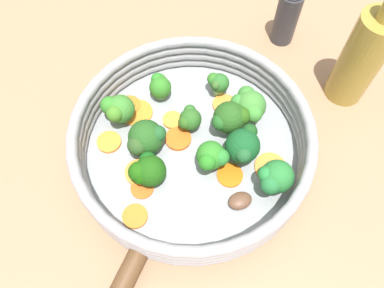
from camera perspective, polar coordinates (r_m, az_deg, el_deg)
ground_plane at (r=0.53m, az=0.00°, el=-1.49°), size 4.00×4.00×0.00m
skillet at (r=0.53m, az=0.00°, el=-1.14°), size 0.30×0.30×0.01m
skillet_rim_wall at (r=0.49m, az=0.00°, el=0.76°), size 0.32×0.32×0.06m
skillet_rivet_left at (r=0.48m, az=-10.39°, el=-13.30°), size 0.01×0.01×0.01m
skillet_rivet_right at (r=0.47m, az=-3.87°, el=-16.26°), size 0.01×0.01×0.01m
carrot_slice_0 at (r=0.52m, az=11.86°, el=-3.47°), size 0.06×0.06×0.00m
carrot_slice_1 at (r=0.56m, az=-9.57°, el=5.79°), size 0.05×0.05×0.00m
carrot_slice_2 at (r=0.51m, az=-8.11°, el=-4.29°), size 0.05×0.05×0.00m
carrot_slice_3 at (r=0.50m, az=5.79°, el=-4.76°), size 0.05×0.05×0.00m
carrot_slice_4 at (r=0.54m, az=-2.96°, el=3.66°), size 0.04×0.04×0.01m
carrot_slice_5 at (r=0.56m, az=4.97°, el=6.00°), size 0.05×0.05×0.01m
carrot_slice_6 at (r=0.52m, az=-2.12°, el=0.81°), size 0.04×0.04×0.01m
carrot_slice_7 at (r=0.53m, az=-12.52°, el=0.29°), size 0.04×0.04×0.01m
carrot_slice_8 at (r=0.55m, az=-8.32°, el=4.76°), size 0.05×0.05×0.00m
carrot_slice_9 at (r=0.50m, az=-7.60°, el=-6.66°), size 0.03×0.03×0.00m
carrot_slice_10 at (r=0.49m, az=-8.67°, el=-10.82°), size 0.04×0.04×0.00m
broccoli_floret_0 at (r=0.52m, az=8.63°, el=5.84°), size 0.05×0.06×0.05m
broccoli_floret_1 at (r=0.49m, az=7.79°, el=-0.31°), size 0.05×0.05×0.06m
broccoli_floret_2 at (r=0.53m, az=-11.22°, el=5.24°), size 0.05×0.04×0.05m
broccoli_floret_3 at (r=0.52m, az=-0.24°, el=3.85°), size 0.03×0.03×0.04m
broccoli_floret_4 at (r=0.48m, az=12.44°, el=-5.00°), size 0.05×0.05×0.05m
broccoli_floret_5 at (r=0.48m, az=-6.85°, el=-4.03°), size 0.05×0.05×0.05m
broccoli_floret_6 at (r=0.55m, az=-4.91°, el=8.84°), size 0.03×0.04×0.04m
broccoli_floret_7 at (r=0.50m, az=-7.07°, el=0.88°), size 0.05×0.05×0.05m
broccoli_floret_8 at (r=0.48m, az=3.00°, el=-1.97°), size 0.04×0.04×0.05m
broccoli_floret_9 at (r=0.55m, az=4.00°, el=9.21°), size 0.03×0.03×0.04m
broccoli_floret_10 at (r=0.51m, az=5.82°, el=3.99°), size 0.05×0.04×0.06m
mushroom_piece_0 at (r=0.49m, az=7.34°, el=-8.57°), size 0.04×0.03×0.01m
mushroom_piece_1 at (r=0.55m, az=6.98°, el=5.66°), size 0.03×0.03×0.01m
salt_shaker at (r=0.64m, az=14.46°, el=18.96°), size 0.04×0.04×0.12m
oil_bottle at (r=0.58m, az=24.50°, el=11.90°), size 0.06×0.06×0.19m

